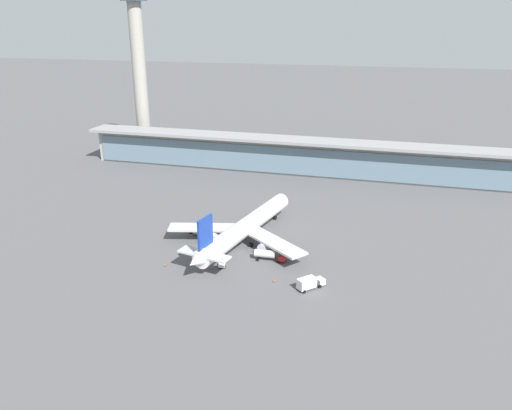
% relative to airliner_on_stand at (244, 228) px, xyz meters
% --- Properties ---
extents(ground_plane, '(1200.00, 1200.00, 0.00)m').
position_rel_airliner_on_stand_xyz_m(ground_plane, '(-0.17, -6.83, -4.84)').
color(ground_plane, '#515154').
extents(airliner_on_stand, '(43.43, 57.29, 15.37)m').
position_rel_airliner_on_stand_xyz_m(airliner_on_stand, '(0.00, 0.00, 0.00)').
color(airliner_on_stand, white).
rests_on(airliner_on_stand, ground).
extents(service_truck_near_nose_white, '(2.91, 6.93, 2.70)m').
position_rel_airliner_on_stand_xyz_m(service_truck_near_nose_white, '(-1.77, -14.85, -4.03)').
color(service_truck_near_nose_white, silver).
rests_on(service_truck_near_nose_white, ground).
extents(service_truck_under_wing_red, '(8.69, 2.81, 2.95)m').
position_rel_airliner_on_stand_xyz_m(service_truck_under_wing_red, '(9.56, -9.06, -3.13)').
color(service_truck_under_wing_red, '#B21E1E').
rests_on(service_truck_under_wing_red, ground).
extents(service_truck_mid_apron_white, '(7.54, 5.39, 3.10)m').
position_rel_airliner_on_stand_xyz_m(service_truck_mid_apron_white, '(-15.15, 1.83, -3.15)').
color(service_truck_mid_apron_white, silver).
rests_on(service_truck_mid_apron_white, ground).
extents(service_truck_by_tail_white, '(6.67, 6.90, 3.10)m').
position_rel_airliner_on_stand_xyz_m(service_truck_by_tail_white, '(22.74, -21.27, -3.15)').
color(service_truck_by_tail_white, silver).
rests_on(service_truck_by_tail_white, ground).
extents(terminal_building, '(183.60, 12.80, 15.20)m').
position_rel_airliner_on_stand_xyz_m(terminal_building, '(-0.17, 73.12, 3.03)').
color(terminal_building, '#9E998E').
rests_on(terminal_building, ground).
extents(control_tower, '(12.00, 12.00, 81.47)m').
position_rel_airliner_on_stand_xyz_m(control_tower, '(-77.86, 89.84, 39.40)').
color(control_tower, '#9E998E').
rests_on(control_tower, ground).
extents(safety_cone_alpha, '(0.62, 0.62, 0.70)m').
position_rel_airliner_on_stand_xyz_m(safety_cone_alpha, '(-16.32, -19.55, -4.52)').
color(safety_cone_alpha, orange).
rests_on(safety_cone_alpha, ground).
extents(safety_cone_bravo, '(0.62, 0.62, 0.70)m').
position_rel_airliner_on_stand_xyz_m(safety_cone_bravo, '(13.69, -20.14, -4.52)').
color(safety_cone_bravo, orange).
rests_on(safety_cone_bravo, ground).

